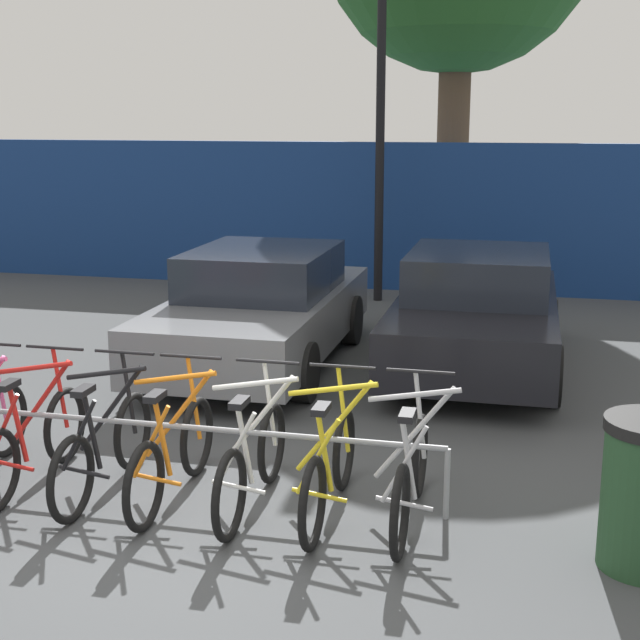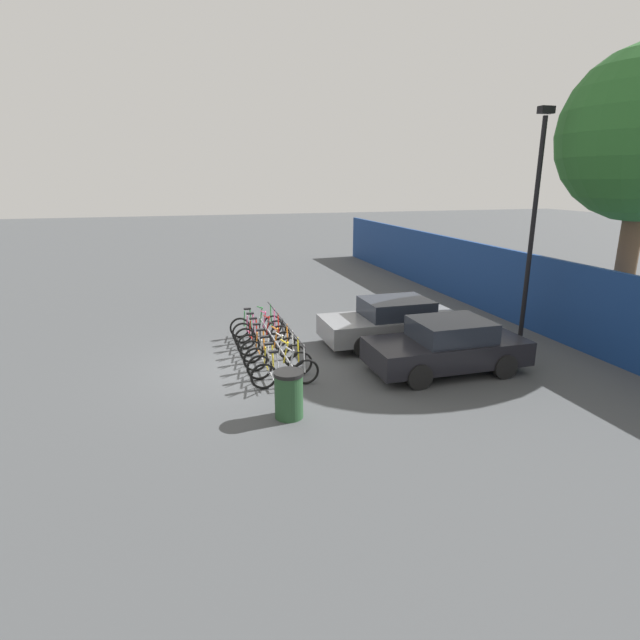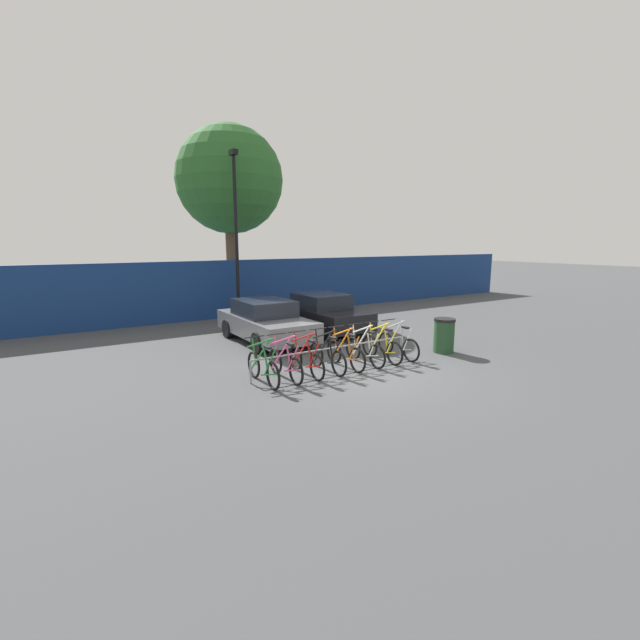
% 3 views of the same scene
% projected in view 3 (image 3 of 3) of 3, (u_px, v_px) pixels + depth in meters
% --- Properties ---
extents(ground_plane, '(120.00, 120.00, 0.00)m').
position_uv_depth(ground_plane, '(365.00, 371.00, 10.99)').
color(ground_plane, '#424447').
extents(hoarding_wall, '(36.00, 0.16, 2.50)m').
position_uv_depth(hoarding_wall, '(230.00, 289.00, 18.64)').
color(hoarding_wall, navy).
rests_on(hoarding_wall, ground).
extents(bike_rack, '(4.77, 0.04, 0.57)m').
position_uv_depth(bike_rack, '(334.00, 350.00, 11.19)').
color(bike_rack, gray).
rests_on(bike_rack, ground).
extents(bicycle_green, '(0.68, 1.71, 1.05)m').
position_uv_depth(bicycle_green, '(263.00, 368.00, 9.97)').
color(bicycle_green, black).
rests_on(bicycle_green, ground).
extents(bicycle_pink, '(0.68, 1.71, 1.05)m').
position_uv_depth(bicycle_pink, '(285.00, 364.00, 10.28)').
color(bicycle_pink, black).
rests_on(bicycle_pink, ground).
extents(bicycle_red, '(0.68, 1.71, 1.05)m').
position_uv_depth(bicycle_red, '(306.00, 361.00, 10.59)').
color(bicycle_red, black).
rests_on(bicycle_red, ground).
extents(bicycle_black, '(0.68, 1.71, 1.05)m').
position_uv_depth(bicycle_black, '(327.00, 357.00, 10.92)').
color(bicycle_black, black).
rests_on(bicycle_black, ground).
extents(bicycle_orange, '(0.68, 1.71, 1.05)m').
position_uv_depth(bicycle_orange, '(345.00, 354.00, 11.23)').
color(bicycle_orange, black).
rests_on(bicycle_orange, ground).
extents(bicycle_white, '(0.68, 1.71, 1.05)m').
position_uv_depth(bicycle_white, '(365.00, 351.00, 11.57)').
color(bicycle_white, black).
rests_on(bicycle_white, ground).
extents(bicycle_yellow, '(0.68, 1.71, 1.05)m').
position_uv_depth(bicycle_yellow, '(382.00, 348.00, 11.89)').
color(bicycle_yellow, black).
rests_on(bicycle_yellow, ground).
extents(bicycle_silver, '(0.68, 1.71, 1.05)m').
position_uv_depth(bicycle_silver, '(398.00, 345.00, 12.21)').
color(bicycle_silver, black).
rests_on(bicycle_silver, ground).
extents(car_grey, '(1.91, 4.29, 1.40)m').
position_uv_depth(car_grey, '(265.00, 321.00, 14.14)').
color(car_grey, slate).
rests_on(car_grey, ground).
extents(car_black, '(1.91, 4.12, 1.40)m').
position_uv_depth(car_black, '(322.00, 313.00, 15.80)').
color(car_black, black).
rests_on(car_black, ground).
extents(lamp_post, '(0.24, 0.44, 6.85)m').
position_uv_depth(lamp_post, '(236.00, 229.00, 17.35)').
color(lamp_post, black).
rests_on(lamp_post, ground).
extents(trash_bin, '(0.63, 0.63, 1.03)m').
position_uv_depth(trash_bin, '(444.00, 335.00, 12.80)').
color(trash_bin, '#234728').
rests_on(trash_bin, ground).
extents(tree_behind_hoarding, '(4.90, 4.90, 8.55)m').
position_uv_depth(tree_behind_hoarding, '(230.00, 181.00, 19.74)').
color(tree_behind_hoarding, brown).
rests_on(tree_behind_hoarding, ground).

